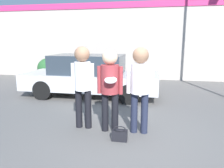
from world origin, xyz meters
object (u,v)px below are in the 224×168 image
Objects in this scene: person_right at (140,82)px; handbag at (120,135)px; person_left at (83,79)px; parked_car_near at (90,76)px; shrub at (48,68)px; person_middle_with_frisbee at (110,83)px.

handbag is at bearing -125.82° from person_right.
person_left is 0.39× the size of parked_car_near.
handbag is at bearing -64.65° from parked_car_near.
parked_car_near is 4.63m from shrub.
person_middle_with_frisbee is 1.10m from handbag.
parked_car_near is 3.81m from handbag.
parked_car_near is at bearing -44.34° from shrub.
parked_car_near is at bearing 103.52° from person_left.
person_left is at bearing -56.76° from shrub.
shrub is at bearing 135.66° from parked_car_near.
person_left is 0.64m from person_middle_with_frisbee.
shrub is 8.27m from handbag.
handbag is (1.61, -3.40, -0.61)m from parked_car_near.
person_right is (1.27, -0.05, 0.00)m from person_left.
parked_car_near reaches higher than handbag.
person_middle_with_frisbee is 1.69× the size of shrub.
person_right reaches higher than handbag.
person_right is 1.74× the size of shrub.
parked_car_near is at bearing 123.85° from person_right.
person_left is at bearing -76.48° from parked_car_near.
person_right is (0.63, 0.04, 0.04)m from person_middle_with_frisbee.
person_middle_with_frisbee is 0.63m from person_right.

